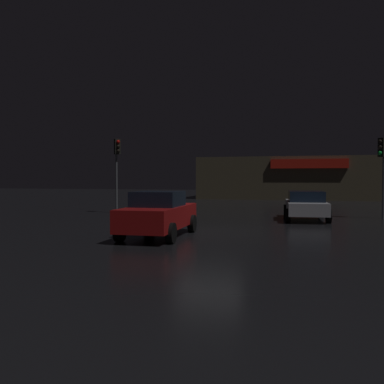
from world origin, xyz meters
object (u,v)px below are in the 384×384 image
Objects in this scene: traffic_signal_cross_left at (117,157)px; car_near at (159,214)px; car_far at (306,205)px; traffic_signal_opposite at (382,160)px; store_building at (308,178)px.

car_near is (5.59, -8.90, -2.46)m from traffic_signal_cross_left.
traffic_signal_cross_left is at bearing 172.20° from car_far.
traffic_signal_opposite is at bearing 21.88° from car_far.
traffic_signal_opposite is 0.93× the size of traffic_signal_cross_left.
store_building is 22.21m from traffic_signal_opposite.
traffic_signal_opposite is 0.91× the size of car_near.
traffic_signal_opposite is at bearing 0.12° from traffic_signal_cross_left.
car_far is at bearing -7.80° from traffic_signal_cross_left.
car_near reaches higher than car_far.
car_far is (4.96, 7.46, -0.05)m from car_near.
traffic_signal_opposite is 14.22m from traffic_signal_cross_left.
traffic_signal_opposite reaches higher than car_far.
car_near is (-5.44, -30.89, -1.27)m from store_building.
traffic_signal_opposite is at bearing 45.97° from car_near.
traffic_signal_cross_left reaches higher than car_far.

